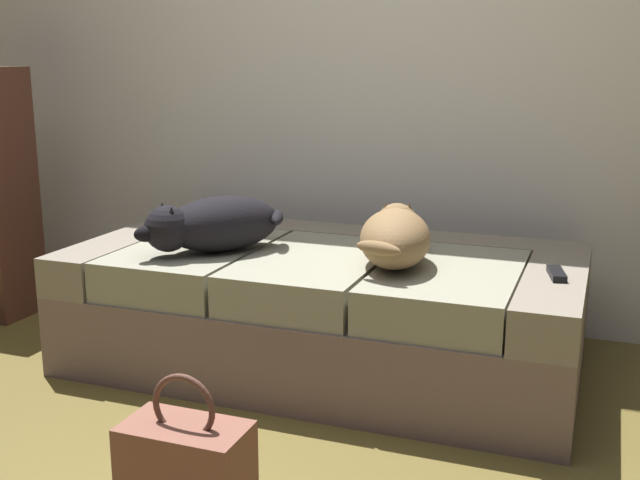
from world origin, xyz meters
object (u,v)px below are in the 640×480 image
couch (325,308)px  dog_tan (395,236)px  tv_remote (557,274)px  dog_dark (213,224)px  handbag (187,466)px

couch → dog_tan: (0.29, -0.09, 0.32)m
tv_remote → dog_dark: bearing=171.6°
couch → handbag: bearing=-89.2°
dog_dark → handbag: bearing=-66.5°
dog_dark → tv_remote: 1.20m
couch → dog_tan: size_ratio=3.32×
dog_dark → dog_tan: (0.66, 0.07, -0.00)m
couch → handbag: couch is taller
handbag → dog_dark: bearing=113.5°
handbag → tv_remote: bearing=50.4°
couch → dog_tan: 0.44m
dog_dark → tv_remote: dog_dark is taller
dog_tan → handbag: 1.09m
tv_remote → dog_tan: bearing=169.1°
dog_tan → tv_remote: (0.54, 0.02, -0.09)m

